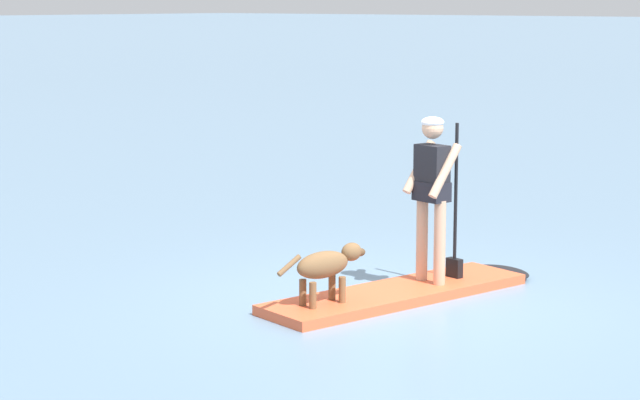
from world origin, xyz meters
name	(u,v)px	position (x,y,z in m)	size (l,w,h in m)	color
ground_plane	(396,299)	(0.00, 0.00, 0.00)	(400.00, 400.00, 0.00)	slate
paddleboard	(412,290)	(0.22, -0.04, 0.05)	(3.36, 1.39, 0.10)	#E55933
person_paddler	(433,187)	(0.48, -0.10, 1.10)	(0.65, 0.54, 1.71)	tan
dog	(327,266)	(-0.88, 0.18, 0.47)	(1.06, 0.34, 0.55)	brown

